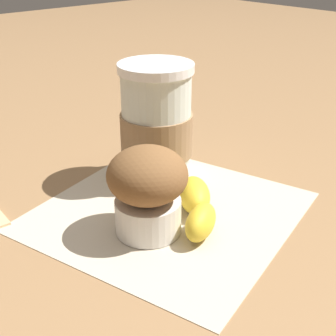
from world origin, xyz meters
name	(u,v)px	position (x,y,z in m)	size (l,w,h in m)	color
ground_plane	(168,212)	(0.00, 0.00, 0.00)	(3.00, 3.00, 0.00)	#936D47
paper_napkin	(168,211)	(0.00, 0.00, 0.00)	(0.26, 0.26, 0.00)	beige
coffee_cup	(156,126)	(-0.07, 0.04, 0.07)	(0.09, 0.09, 0.14)	silver
muffin	(148,188)	(0.01, -0.04, 0.05)	(0.08, 0.08, 0.09)	white
banana	(175,187)	(-0.01, 0.02, 0.02)	(0.20, 0.10, 0.03)	gold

